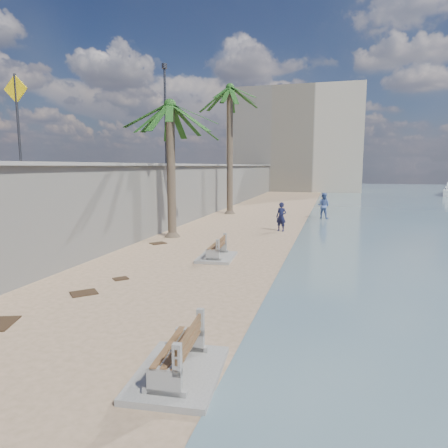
{
  "coord_description": "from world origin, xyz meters",
  "views": [
    {
      "loc": [
        3.67,
        -8.05,
        3.48
      ],
      "look_at": [
        -0.5,
        7.0,
        1.2
      ],
      "focal_mm": 32.0,
      "sensor_mm": 36.0,
      "label": 1
    }
  ],
  "objects_px": {
    "bench_near": "(179,355)",
    "palm_mid": "(170,107)",
    "palm_back": "(230,90)",
    "person_a": "(281,215)",
    "person_b": "(324,204)",
    "bench_far": "(217,250)"
  },
  "relations": [
    {
      "from": "bench_near",
      "to": "person_a",
      "type": "relative_size",
      "value": 1.18
    },
    {
      "from": "bench_far",
      "to": "person_b",
      "type": "xyz_separation_m",
      "value": [
        3.54,
        13.07,
        0.6
      ]
    },
    {
      "from": "bench_near",
      "to": "palm_mid",
      "type": "bearing_deg",
      "value": 113.27
    },
    {
      "from": "bench_near",
      "to": "palm_back",
      "type": "bearing_deg",
      "value": 102.56
    },
    {
      "from": "palm_mid",
      "to": "palm_back",
      "type": "relative_size",
      "value": 0.74
    },
    {
      "from": "bench_near",
      "to": "bench_far",
      "type": "distance_m",
      "value": 8.56
    },
    {
      "from": "palm_back",
      "to": "bench_far",
      "type": "bearing_deg",
      "value": -77.3
    },
    {
      "from": "bench_near",
      "to": "palm_mid",
      "type": "xyz_separation_m",
      "value": [
        -5.28,
        12.27,
        5.89
      ]
    },
    {
      "from": "palm_mid",
      "to": "person_a",
      "type": "bearing_deg",
      "value": 32.59
    },
    {
      "from": "person_a",
      "to": "person_b",
      "type": "relative_size",
      "value": 0.94
    },
    {
      "from": "person_b",
      "to": "palm_mid",
      "type": "bearing_deg",
      "value": 72.04
    },
    {
      "from": "bench_far",
      "to": "person_b",
      "type": "distance_m",
      "value": 13.55
    },
    {
      "from": "palm_back",
      "to": "person_a",
      "type": "distance_m",
      "value": 11.49
    },
    {
      "from": "palm_mid",
      "to": "palm_back",
      "type": "xyz_separation_m",
      "value": [
        0.29,
        10.12,
        2.51
      ]
    },
    {
      "from": "bench_near",
      "to": "bench_far",
      "type": "bearing_deg",
      "value": 102.32
    },
    {
      "from": "bench_near",
      "to": "palm_back",
      "type": "xyz_separation_m",
      "value": [
        -4.99,
        22.39,
        8.4
      ]
    },
    {
      "from": "bench_near",
      "to": "palm_back",
      "type": "height_order",
      "value": "palm_back"
    },
    {
      "from": "palm_back",
      "to": "bench_near",
      "type": "bearing_deg",
      "value": -77.44
    },
    {
      "from": "palm_back",
      "to": "person_b",
      "type": "height_order",
      "value": "palm_back"
    },
    {
      "from": "bench_near",
      "to": "person_b",
      "type": "height_order",
      "value": "person_b"
    },
    {
      "from": "person_a",
      "to": "bench_near",
      "type": "bearing_deg",
      "value": -70.14
    },
    {
      "from": "person_a",
      "to": "person_b",
      "type": "distance_m",
      "value": 6.32
    }
  ]
}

